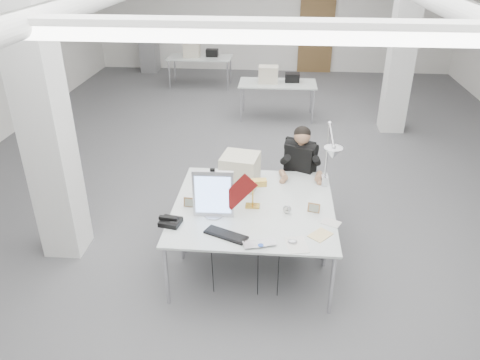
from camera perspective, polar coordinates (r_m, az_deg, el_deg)
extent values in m
cube|color=#505153|center=(7.46, 2.53, -0.16)|extent=(10.00, 14.00, 0.02)
cube|color=white|center=(13.75, 4.13, 19.68)|extent=(10.00, 0.02, 3.20)
cube|color=white|center=(5.58, -22.61, 5.97)|extent=(0.45, 0.45, 3.20)
cube|color=white|center=(9.57, 19.16, 14.89)|extent=(0.45, 0.45, 3.20)
cube|color=brown|center=(13.79, 9.26, 17.12)|extent=(0.95, 0.08, 2.10)
cube|color=white|center=(2.66, -0.31, 17.37)|extent=(2.80, 0.14, 0.08)
cube|color=silver|center=(4.93, 1.35, -5.84)|extent=(1.80, 0.90, 0.02)
cube|color=silver|center=(5.70, 1.94, -0.88)|extent=(1.80, 0.90, 0.02)
cube|color=silver|center=(9.98, 4.61, 11.66)|extent=(1.60, 0.80, 0.02)
cube|color=silver|center=(12.29, -4.91, 14.65)|extent=(1.60, 0.80, 0.02)
cube|color=gray|center=(14.07, -10.99, 15.31)|extent=(0.45, 0.55, 1.20)
cube|color=#B4B3B8|center=(4.97, -3.29, -1.71)|extent=(0.44, 0.06, 0.54)
cube|color=#650D0D|center=(4.89, -0.25, -1.49)|extent=(0.42, 0.09, 0.46)
cube|color=black|center=(4.78, -1.73, -6.69)|extent=(0.48, 0.33, 0.02)
imported|color=silver|center=(4.61, 2.55, -8.11)|extent=(0.37, 0.30, 0.03)
ellipsoid|color=silver|center=(4.69, 6.42, -7.45)|extent=(0.10, 0.07, 0.04)
cube|color=black|center=(5.00, -8.47, -5.08)|extent=(0.24, 0.23, 0.05)
cube|color=#986941|center=(5.27, -6.15, -2.71)|extent=(0.14, 0.05, 0.11)
cube|color=#B17B4C|center=(5.21, 8.98, -3.36)|extent=(0.14, 0.06, 0.11)
cylinder|color=#AEAFB3|center=(5.15, 5.77, -3.54)|extent=(0.09, 0.06, 0.09)
cube|color=silver|center=(4.68, 6.95, -7.85)|extent=(0.25, 0.32, 0.01)
cube|color=#E5C988|center=(4.85, 9.78, -6.62)|extent=(0.28, 0.28, 0.01)
cube|color=silver|center=(5.07, 11.02, -5.13)|extent=(0.24, 0.21, 0.01)
cube|color=beige|center=(5.62, 0.01, 1.15)|extent=(0.49, 0.47, 0.40)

